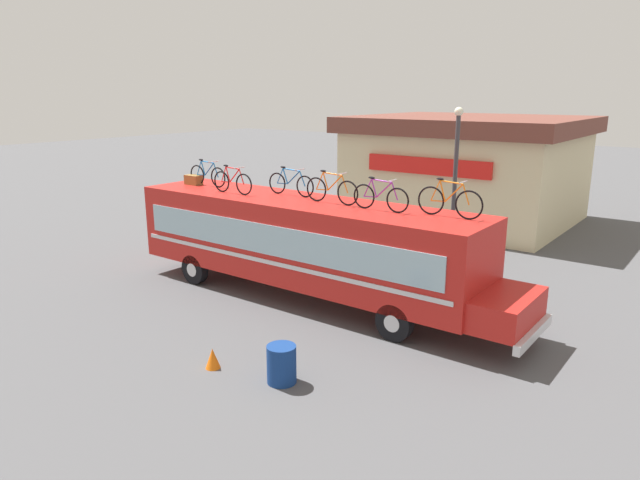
{
  "coord_description": "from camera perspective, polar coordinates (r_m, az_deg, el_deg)",
  "views": [
    {
      "loc": [
        10.38,
        -12.86,
        5.99
      ],
      "look_at": [
        0.7,
        0.0,
        1.87
      ],
      "focal_mm": 32.41,
      "sensor_mm": 36.0,
      "label": 1
    }
  ],
  "objects": [
    {
      "name": "ground_plane",
      "position": [
        17.57,
        -1.84,
        -5.56
      ],
      "size": [
        120.0,
        120.0,
        0.0
      ],
      "primitive_type": "plane",
      "color": "#4C4C4F"
    },
    {
      "name": "roadside_building",
      "position": [
        28.52,
        14.32,
        6.91
      ],
      "size": [
        10.05,
        8.93,
        4.9
      ],
      "color": "beige",
      "rests_on": "ground"
    },
    {
      "name": "street_lamp",
      "position": [
        19.15,
        13.15,
        5.44
      ],
      "size": [
        0.28,
        0.28,
        5.55
      ],
      "color": "#38383D",
      "rests_on": "ground"
    },
    {
      "name": "rooftop_bicycle_2",
      "position": [
        18.0,
        -8.64,
        5.71
      ],
      "size": [
        1.62,
        0.44,
        0.87
      ],
      "color": "black",
      "rests_on": "bus"
    },
    {
      "name": "trash_bin",
      "position": [
        12.51,
        -3.81,
        -12.13
      ],
      "size": [
        0.63,
        0.63,
        0.83
      ],
      "primitive_type": "cylinder",
      "color": "navy",
      "rests_on": "ground"
    },
    {
      "name": "rooftop_bicycle_6",
      "position": [
        14.73,
        12.66,
        3.75
      ],
      "size": [
        1.75,
        0.44,
        0.97
      ],
      "color": "black",
      "rests_on": "bus"
    },
    {
      "name": "rooftop_bicycle_3",
      "position": [
        17.48,
        -2.91,
        5.59
      ],
      "size": [
        1.74,
        0.44,
        0.87
      ],
      "color": "black",
      "rests_on": "bus"
    },
    {
      "name": "bus",
      "position": [
        16.94,
        -1.37,
        -0.08
      ],
      "size": [
        12.61,
        2.57,
        2.96
      ],
      "color": "red",
      "rests_on": "ground"
    },
    {
      "name": "rooftop_bicycle_1",
      "position": [
        19.62,
        -11.06,
        6.32
      ],
      "size": [
        1.67,
        0.44,
        0.88
      ],
      "color": "black",
      "rests_on": "bus"
    },
    {
      "name": "traffic_cone",
      "position": [
        13.36,
        -10.55,
        -11.41
      ],
      "size": [
        0.33,
        0.33,
        0.47
      ],
      "primitive_type": "cone",
      "color": "orange",
      "rests_on": "ground"
    },
    {
      "name": "rooftop_bicycle_5",
      "position": [
        15.26,
        5.98,
        4.26
      ],
      "size": [
        1.69,
        0.44,
        0.88
      ],
      "color": "black",
      "rests_on": "bus"
    },
    {
      "name": "luggage_bag_1",
      "position": [
        20.05,
        -12.39,
        5.82
      ],
      "size": [
        0.59,
        0.33,
        0.32
      ],
      "primitive_type": "cube",
      "color": "olive",
      "rests_on": "bus"
    },
    {
      "name": "rooftop_bicycle_4",
      "position": [
        16.19,
        1.15,
        4.97
      ],
      "size": [
        1.77,
        0.44,
        0.92
      ],
      "color": "black",
      "rests_on": "bus"
    }
  ]
}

